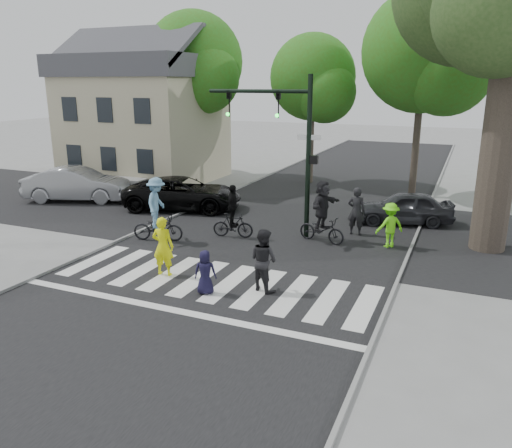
{
  "coord_description": "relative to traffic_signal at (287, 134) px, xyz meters",
  "views": [
    {
      "loc": [
        6.65,
        -11.23,
        5.7
      ],
      "look_at": [
        0.5,
        3.0,
        1.3
      ],
      "focal_mm": 35.0,
      "sensor_mm": 36.0,
      "label": 1
    }
  ],
  "objects": [
    {
      "name": "crosswalk",
      "position": [
        -0.35,
        -5.54,
        -3.89
      ],
      "size": [
        10.0,
        3.85,
        0.01
      ],
      "color": "silver",
      "rests_on": "ground"
    },
    {
      "name": "pedestrian_adult",
      "position": [
        1.25,
        -5.23,
        -3.0
      ],
      "size": [
        1.07,
        0.96,
        1.81
      ],
      "primitive_type": "imported",
      "rotation": [
        0.0,
        0.0,
        2.77
      ],
      "color": "black",
      "rests_on": "ground"
    },
    {
      "name": "house",
      "position": [
        -11.85,
        7.78,
        -0.1
      ],
      "size": [
        8.4,
        8.1,
        8.82
      ],
      "color": "#C4B897",
      "rests_on": "ground"
    },
    {
      "name": "road_stem",
      "position": [
        -0.35,
        -1.2,
        -3.9
      ],
      "size": [
        10.0,
        70.0,
        0.01
      ],
      "primitive_type": "cube",
      "color": "black",
      "rests_on": "ground"
    },
    {
      "name": "cyclist_mid",
      "position": [
        -1.75,
        -1.03,
        -3.07
      ],
      "size": [
        1.61,
        1.01,
        2.03
      ],
      "color": "black",
      "rests_on": "ground"
    },
    {
      "name": "car_suv",
      "position": [
        -5.81,
        2.01,
        -3.15
      ],
      "size": [
        5.86,
        3.86,
        1.5
      ],
      "primitive_type": "imported",
      "rotation": [
        0.0,
        0.0,
        1.85
      ],
      "color": "black",
      "rests_on": "ground"
    },
    {
      "name": "bg_tree_2",
      "position": [
        -2.11,
        10.42,
        1.88
      ],
      "size": [
        5.04,
        4.8,
        8.4
      ],
      "color": "brown",
      "rests_on": "ground"
    },
    {
      "name": "cyclist_left",
      "position": [
        -4.13,
        -2.51,
        -2.86
      ],
      "size": [
        1.99,
        1.37,
        2.39
      ],
      "color": "black",
      "rests_on": "ground"
    },
    {
      "name": "road_cross",
      "position": [
        -0.35,
        1.8,
        -3.89
      ],
      "size": [
        70.0,
        10.0,
        0.01
      ],
      "primitive_type": "cube",
      "color": "black",
      "rests_on": "ground"
    },
    {
      "name": "bystander_hivis",
      "position": [
        3.91,
        0.12,
        -3.09
      ],
      "size": [
        1.2,
        1.13,
        1.63
      ],
      "primitive_type": "imported",
      "rotation": [
        0.0,
        0.0,
        3.82
      ],
      "color": "#6FFF18",
      "rests_on": "ground"
    },
    {
      "name": "car_grey",
      "position": [
        3.95,
        3.56,
        -3.22
      ],
      "size": [
        4.26,
        2.6,
        1.36
      ],
      "primitive_type": "imported",
      "rotation": [
        0.0,
        0.0,
        -1.3
      ],
      "color": "#2D2E33",
      "rests_on": "ground"
    },
    {
      "name": "traffic_signal",
      "position": [
        0.0,
        0.0,
        0.0
      ],
      "size": [
        4.45,
        0.29,
        6.0
      ],
      "color": "black",
      "rests_on": "ground"
    },
    {
      "name": "curb_right",
      "position": [
        4.7,
        -1.2,
        -3.85
      ],
      "size": [
        0.1,
        70.0,
        0.1
      ],
      "primitive_type": "cube",
      "color": "gray",
      "rests_on": "ground"
    },
    {
      "name": "bg_tree_0",
      "position": [
        -14.09,
        9.8,
        2.24
      ],
      "size": [
        5.46,
        5.2,
        8.97
      ],
      "color": "brown",
      "rests_on": "ground"
    },
    {
      "name": "bg_tree_1",
      "position": [
        -9.06,
        9.28,
        2.75
      ],
      "size": [
        6.09,
        5.8,
        9.8
      ],
      "color": "brown",
      "rests_on": "ground"
    },
    {
      "name": "cyclist_right",
      "position": [
        1.53,
        -0.28,
        -2.86
      ],
      "size": [
        1.93,
        1.79,
        2.32
      ],
      "color": "black",
      "rests_on": "ground"
    },
    {
      "name": "curb_left",
      "position": [
        -5.4,
        -1.2,
        -3.85
      ],
      "size": [
        0.1,
        70.0,
        0.1
      ],
      "primitive_type": "cube",
      "color": "gray",
      "rests_on": "ground"
    },
    {
      "name": "ground",
      "position": [
        -0.35,
        -6.2,
        -3.9
      ],
      "size": [
        120.0,
        120.0,
        0.0
      ],
      "primitive_type": "plane",
      "color": "gray",
      "rests_on": "ground"
    },
    {
      "name": "bg_tree_3",
      "position": [
        3.95,
        9.07,
        3.04
      ],
      "size": [
        6.3,
        6.0,
        10.2
      ],
      "color": "brown",
      "rests_on": "ground"
    },
    {
      "name": "pedestrian_child",
      "position": [
        -0.14,
        -6.1,
        -3.27
      ],
      "size": [
        0.72,
        0.6,
        1.26
      ],
      "primitive_type": "imported",
      "rotation": [
        0.0,
        0.0,
        3.52
      ],
      "color": "#181533",
      "rests_on": "ground"
    },
    {
      "name": "bystander_dark",
      "position": [
        2.47,
        1.16,
        -2.96
      ],
      "size": [
        0.69,
        0.45,
        1.88
      ],
      "primitive_type": "imported",
      "rotation": [
        0.0,
        0.0,
        3.14
      ],
      "color": "black",
      "rests_on": "ground"
    },
    {
      "name": "pedestrian_woman",
      "position": [
        -1.99,
        -5.37,
        -2.98
      ],
      "size": [
        0.73,
        0.53,
        1.84
      ],
      "primitive_type": "imported",
      "rotation": [
        0.0,
        0.0,
        3.28
      ],
      "color": "#F1F90D",
      "rests_on": "ground"
    },
    {
      "name": "car_silver",
      "position": [
        -11.53,
        1.41,
        -3.06
      ],
      "size": [
        5.38,
        3.43,
        1.68
      ],
      "primitive_type": "imported",
      "rotation": [
        0.0,
        0.0,
        1.93
      ],
      "color": "gray",
      "rests_on": "ground"
    }
  ]
}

